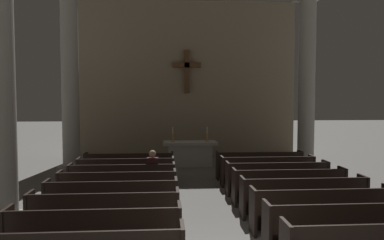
# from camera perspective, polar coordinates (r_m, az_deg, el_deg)

# --- Properties ---
(pew_left_row_2) EXTENTS (2.95, 0.50, 0.95)m
(pew_left_row_2) POSITION_cam_1_polar(r_m,az_deg,el_deg) (6.84, -14.61, -16.38)
(pew_left_row_2) COLOR black
(pew_left_row_2) RESTS_ON ground
(pew_left_row_3) EXTENTS (2.95, 0.50, 0.95)m
(pew_left_row_3) POSITION_cam_1_polar(r_m,az_deg,el_deg) (7.80, -13.19, -13.85)
(pew_left_row_3) COLOR black
(pew_left_row_3) RESTS_ON ground
(pew_left_row_4) EXTENTS (2.95, 0.50, 0.95)m
(pew_left_row_4) POSITION_cam_1_polar(r_m,az_deg,el_deg) (8.79, -12.11, -11.87)
(pew_left_row_4) COLOR black
(pew_left_row_4) RESTS_ON ground
(pew_left_row_5) EXTENTS (2.95, 0.50, 0.95)m
(pew_left_row_5) POSITION_cam_1_polar(r_m,az_deg,el_deg) (9.78, -11.26, -10.29)
(pew_left_row_5) COLOR black
(pew_left_row_5) RESTS_ON ground
(pew_left_row_6) EXTENTS (2.95, 0.50, 0.95)m
(pew_left_row_6) POSITION_cam_1_polar(r_m,az_deg,el_deg) (10.78, -10.57, -9.00)
(pew_left_row_6) COLOR black
(pew_left_row_6) RESTS_ON ground
(pew_left_row_7) EXTENTS (2.95, 0.50, 0.95)m
(pew_left_row_7) POSITION_cam_1_polar(r_m,az_deg,el_deg) (11.78, -10.01, -7.93)
(pew_left_row_7) COLOR black
(pew_left_row_7) RESTS_ON ground
(pew_left_row_8) EXTENTS (2.95, 0.50, 0.95)m
(pew_left_row_8) POSITION_cam_1_polar(r_m,az_deg,el_deg) (12.80, -9.53, -7.03)
(pew_left_row_8) COLOR black
(pew_left_row_8) RESTS_ON ground
(pew_right_row_2) EXTENTS (2.95, 0.50, 0.95)m
(pew_right_row_2) POSITION_cam_1_polar(r_m,az_deg,el_deg) (7.46, 22.49, -14.82)
(pew_right_row_2) COLOR black
(pew_right_row_2) RESTS_ON ground
(pew_right_row_3) EXTENTS (2.95, 0.50, 0.95)m
(pew_right_row_3) POSITION_cam_1_polar(r_m,az_deg,el_deg) (8.36, 19.24, -12.78)
(pew_right_row_3) COLOR black
(pew_right_row_3) RESTS_ON ground
(pew_right_row_4) EXTENTS (2.95, 0.50, 0.95)m
(pew_right_row_4) POSITION_cam_1_polar(r_m,az_deg,el_deg) (9.28, 16.66, -11.11)
(pew_right_row_4) COLOR black
(pew_right_row_4) RESTS_ON ground
(pew_right_row_5) EXTENTS (2.95, 0.50, 0.95)m
(pew_right_row_5) POSITION_cam_1_polar(r_m,az_deg,el_deg) (10.23, 14.57, -9.73)
(pew_right_row_5) COLOR black
(pew_right_row_5) RESTS_ON ground
(pew_right_row_6) EXTENTS (2.95, 0.50, 0.95)m
(pew_right_row_6) POSITION_cam_1_polar(r_m,az_deg,el_deg) (11.19, 12.86, -8.57)
(pew_right_row_6) COLOR black
(pew_right_row_6) RESTS_ON ground
(pew_right_row_7) EXTENTS (2.95, 0.50, 0.95)m
(pew_right_row_7) POSITION_cam_1_polar(r_m,az_deg,el_deg) (12.16, 11.42, -7.60)
(pew_right_row_7) COLOR black
(pew_right_row_7) RESTS_ON ground
(pew_right_row_8) EXTENTS (2.95, 0.50, 0.95)m
(pew_right_row_8) POSITION_cam_1_polar(r_m,az_deg,el_deg) (13.14, 10.20, -6.76)
(pew_right_row_8) COLOR black
(pew_right_row_8) RESTS_ON ground
(column_left_second) EXTENTS (0.96, 0.96, 6.78)m
(column_left_second) POSITION_cam_1_polar(r_m,az_deg,el_deg) (14.86, -18.08, 5.23)
(column_left_second) COLOR #ADA89E
(column_left_second) RESTS_ON ground
(column_right_second) EXTENTS (0.96, 0.96, 6.78)m
(column_right_second) POSITION_cam_1_polar(r_m,az_deg,el_deg) (15.48, 17.08, 5.17)
(column_right_second) COLOR #ADA89E
(column_right_second) RESTS_ON ground
(altar) EXTENTS (2.20, 0.90, 1.01)m
(altar) POSITION_cam_1_polar(r_m,az_deg,el_deg) (15.31, -0.31, -5.05)
(altar) COLOR #BCB7AD
(altar) RESTS_ON ground
(candlestick_left) EXTENTS (0.16, 0.16, 0.59)m
(candlestick_left) POSITION_cam_1_polar(r_m,az_deg,el_deg) (15.20, -2.95, -2.61)
(candlestick_left) COLOR #B79338
(candlestick_left) RESTS_ON altar
(candlestick_right) EXTENTS (0.16, 0.16, 0.59)m
(candlestick_right) POSITION_cam_1_polar(r_m,az_deg,el_deg) (15.29, 2.31, -2.57)
(candlestick_right) COLOR #B79338
(candlestick_right) RESTS_ON altar
(apse_with_cross) EXTENTS (10.17, 0.49, 7.25)m
(apse_with_cross) POSITION_cam_1_polar(r_m,az_deg,el_deg) (17.50, -0.83, 6.16)
(apse_with_cross) COLOR gray
(apse_with_cross) RESTS_ON ground
(lone_worshipper) EXTENTS (0.32, 0.43, 1.32)m
(lone_worshipper) POSITION_cam_1_polar(r_m,az_deg,el_deg) (10.71, -6.01, -7.87)
(lone_worshipper) COLOR #26262B
(lone_worshipper) RESTS_ON ground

